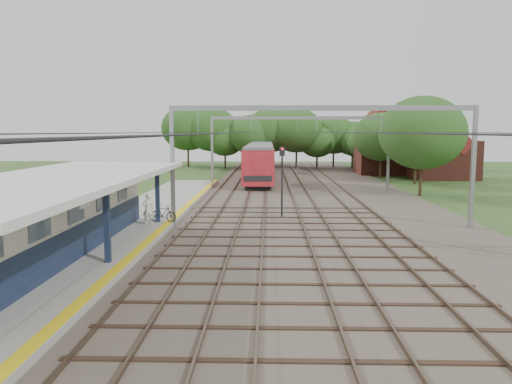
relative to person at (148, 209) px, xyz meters
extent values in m
plane|color=#2D4C1E|center=(6.25, -14.13, -1.23)|extent=(160.00, 160.00, 0.00)
cube|color=#473D33|center=(10.25, 15.87, -1.18)|extent=(18.00, 90.00, 0.10)
cube|color=gray|center=(-1.25, -0.13, -1.05)|extent=(5.00, 52.00, 0.35)
cube|color=yellow|center=(1.00, -0.13, -0.87)|extent=(0.45, 52.00, 0.01)
cube|color=beige|center=(-2.65, -7.13, 0.82)|extent=(3.20, 18.00, 3.40)
cube|color=#121E39|center=(-1.03, -7.13, -0.18)|extent=(0.06, 18.00, 1.40)
cube|color=slate|center=(-1.02, -7.13, 1.32)|extent=(0.05, 16.00, 1.30)
cube|color=#121E39|center=(0.35, -8.13, 0.72)|extent=(0.22, 0.22, 3.20)
cube|color=#121E39|center=(0.35, 0.87, 0.72)|extent=(0.22, 0.22, 3.20)
cube|color=silver|center=(-1.55, -8.13, 2.44)|extent=(6.40, 20.00, 0.24)
cube|color=white|center=(0.25, -10.13, 1.77)|extent=(0.06, 0.85, 0.26)
cube|color=brown|center=(2.03, 15.87, -1.05)|extent=(0.07, 88.00, 0.15)
cube|color=brown|center=(3.47, 15.87, -1.05)|extent=(0.07, 88.00, 0.15)
cube|color=brown|center=(5.03, 15.87, -1.05)|extent=(0.07, 88.00, 0.15)
cube|color=brown|center=(6.47, 15.87, -1.05)|extent=(0.07, 88.00, 0.15)
cube|color=brown|center=(8.73, 15.87, -1.05)|extent=(0.07, 88.00, 0.15)
cube|color=brown|center=(10.17, 15.87, -1.05)|extent=(0.07, 88.00, 0.15)
cube|color=brown|center=(12.33, 15.87, -1.05)|extent=(0.07, 88.00, 0.15)
cube|color=brown|center=(13.77, 15.87, -1.05)|extent=(0.07, 88.00, 0.15)
cube|color=gray|center=(1.25, 0.87, 2.27)|extent=(0.22, 0.22, 7.00)
cube|color=gray|center=(18.25, 0.87, 2.27)|extent=(0.22, 0.22, 7.00)
cube|color=gray|center=(9.75, 0.87, 5.62)|extent=(17.00, 0.20, 0.30)
cube|color=gray|center=(1.25, 20.87, 2.27)|extent=(0.22, 0.22, 7.00)
cube|color=gray|center=(18.25, 20.87, 2.27)|extent=(0.22, 0.22, 7.00)
cube|color=gray|center=(9.75, 20.87, 5.62)|extent=(17.00, 0.20, 0.30)
cylinder|color=black|center=(2.75, 15.87, 4.27)|extent=(0.02, 88.00, 0.02)
cylinder|color=black|center=(5.75, 15.87, 4.27)|extent=(0.02, 88.00, 0.02)
cylinder|color=black|center=(9.45, 15.87, 4.27)|extent=(0.02, 88.00, 0.02)
cylinder|color=black|center=(13.05, 15.87, 4.27)|extent=(0.02, 88.00, 0.02)
cylinder|color=#382619|center=(-3.75, 46.87, 0.21)|extent=(0.28, 0.28, 2.88)
ellipsoid|color=#274D1B|center=(-3.75, 46.87, 3.73)|extent=(6.72, 6.72, 5.76)
cylinder|color=#382619|center=(2.25, 48.87, 0.03)|extent=(0.28, 0.28, 2.52)
ellipsoid|color=#274D1B|center=(2.25, 48.87, 3.11)|extent=(5.88, 5.88, 5.04)
cylinder|color=#382619|center=(8.25, 45.87, 0.39)|extent=(0.28, 0.28, 3.24)
ellipsoid|color=#274D1B|center=(8.25, 45.87, 4.35)|extent=(7.56, 7.56, 6.48)
cylinder|color=#382619|center=(14.25, 47.87, 0.12)|extent=(0.28, 0.28, 2.70)
ellipsoid|color=#274D1B|center=(14.25, 47.87, 3.42)|extent=(6.30, 6.30, 5.40)
cylinder|color=#382619|center=(20.75, 23.87, 0.03)|extent=(0.28, 0.28, 2.52)
ellipsoid|color=#274D1B|center=(20.75, 23.87, 3.11)|extent=(5.88, 5.88, 5.04)
cylinder|color=#382619|center=(21.25, 39.87, 0.21)|extent=(0.28, 0.28, 2.88)
ellipsoid|color=#274D1B|center=(21.25, 39.87, 3.73)|extent=(6.72, 6.72, 5.76)
cube|color=brown|center=(27.25, 31.87, 1.02)|extent=(7.00, 6.00, 4.50)
cube|color=maroon|center=(27.25, 31.87, 4.17)|extent=(4.99, 6.12, 4.99)
cube|color=brown|center=(22.25, 37.87, 1.27)|extent=(8.00, 6.00, 5.00)
cube|color=maroon|center=(22.25, 37.87, 4.67)|extent=(5.52, 6.12, 5.52)
imported|color=white|center=(0.00, 0.00, 0.00)|extent=(0.75, 0.64, 1.75)
imported|color=black|center=(0.65, 0.87, -0.40)|extent=(1.65, 0.73, 0.96)
cube|color=black|center=(5.75, 27.14, -0.91)|extent=(2.42, 17.26, 0.44)
cube|color=#A7191F|center=(5.75, 27.14, 0.98)|extent=(3.02, 18.76, 3.30)
cube|color=black|center=(5.75, 27.14, 1.32)|extent=(3.06, 17.26, 0.94)
cube|color=slate|center=(5.75, 27.14, 2.75)|extent=(2.78, 18.76, 0.28)
cube|color=black|center=(5.75, 46.50, -0.91)|extent=(2.42, 17.26, 0.44)
cube|color=#A7191F|center=(5.75, 46.50, 0.98)|extent=(3.02, 18.76, 3.30)
cube|color=black|center=(5.75, 46.50, 1.32)|extent=(3.06, 17.26, 0.94)
cube|color=slate|center=(5.75, 46.50, 2.75)|extent=(2.78, 18.76, 0.28)
cylinder|color=black|center=(7.60, 4.25, 0.87)|extent=(0.15, 0.15, 4.20)
cube|color=black|center=(7.60, 4.25, 3.07)|extent=(0.35, 0.27, 0.58)
sphere|color=red|center=(7.60, 4.15, 3.22)|extent=(0.15, 0.15, 0.15)
camera|label=1|loc=(6.77, -27.41, 4.31)|focal=35.00mm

